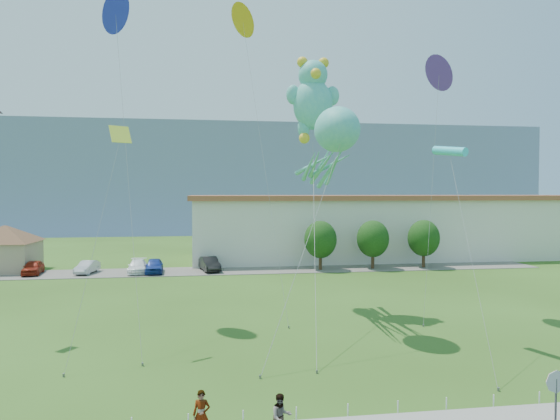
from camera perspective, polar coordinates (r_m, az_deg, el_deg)
The scene contains 24 objects.
ground at distance 21.39m, azimuth -1.62°, elevation -21.57°, with size 160.00×160.00×0.00m, color #2F4E16.
parking_strip at distance 55.18m, azimuth -5.86°, elevation -6.90°, with size 70.00×6.00×0.06m, color #59544C.
hill_ridge at distance 139.55m, azimuth -7.34°, elevation 3.60°, with size 160.00×50.00×25.00m, color slate.
pavilion at distance 61.70m, azimuth -28.91°, elevation -3.39°, with size 9.20×9.20×5.00m.
warehouse at distance 69.62m, azimuth 15.71°, elevation -1.72°, with size 61.00×15.00×8.20m.
stop_sign at distance 20.40m, azimuth 29.02°, elevation -17.39°, with size 0.80×0.07×2.50m.
rope_fence at distance 20.11m, azimuth -1.16°, elevation -22.39°, with size 26.05×0.05×0.50m.
tree_near at distance 55.10m, azimuth 4.64°, elevation -3.39°, with size 3.60×3.60×5.47m.
tree_mid at distance 56.74m, azimuth 10.57°, elevation -3.26°, with size 3.60×3.60×5.47m.
tree_far at distance 58.94m, azimuth 16.10°, elevation -3.11°, with size 3.60×3.60×5.47m.
pedestrian_left at distance 18.71m, azimuth -8.97°, elevation -22.09°, with size 0.60×0.40×1.65m, color gray.
pedestrian_right at distance 18.45m, azimuth 0.12°, elevation -22.56°, with size 0.76×0.60×1.57m, color gray.
parked_car_red at distance 58.13m, azimuth -26.38°, elevation -5.90°, with size 1.68×4.18×1.42m, color maroon.
parked_car_silver at distance 56.57m, azimuth -21.17°, elevation -6.11°, with size 1.37×3.93×1.29m, color #AEAFB5.
parked_car_white at distance 55.22m, azimuth -15.97°, elevation -6.22°, with size 1.90×4.66×1.35m, color white.
parked_car_blue at distance 54.73m, azimuth -14.18°, elevation -6.19°, with size 1.78×4.42×1.51m, color navy.
parked_car_black at distance 54.93m, azimuth -8.05°, elevation -6.11°, with size 1.61×4.61×1.52m, color black.
octopus_kite at distance 32.04m, azimuth 5.86°, elevation 7.31°, with size 6.84×14.42×13.74m.
teddy_bear_kite at distance 36.93m, azimuth 3.79°, elevation 12.65°, with size 4.49×14.02×18.31m.
small_kite_blue at distance 37.41m, azimuth -18.22°, elevation 19.95°, with size 3.83×11.06×21.43m.
small_kite_yellow at distance 28.50m, azimuth -18.37°, elevation 5.64°, with size 2.61×5.17×12.19m.
small_kite_cyan at distance 29.90m, azimuth 18.86°, elevation 6.21°, with size 1.52×8.20×11.34m.
small_kite_orange at distance 41.42m, azimuth -4.13°, elevation 20.07°, with size 3.16×9.53×22.75m.
small_kite_purple at distance 38.06m, azimuth 17.68°, elevation 14.13°, with size 3.64×4.46×17.69m.
Camera 1 is at (-2.26, -19.47, 8.55)m, focal length 32.00 mm.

